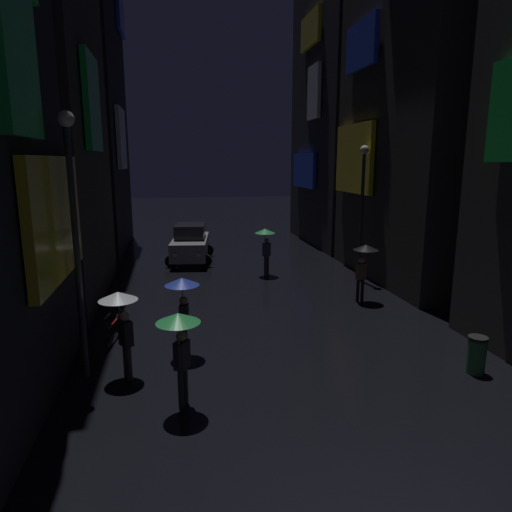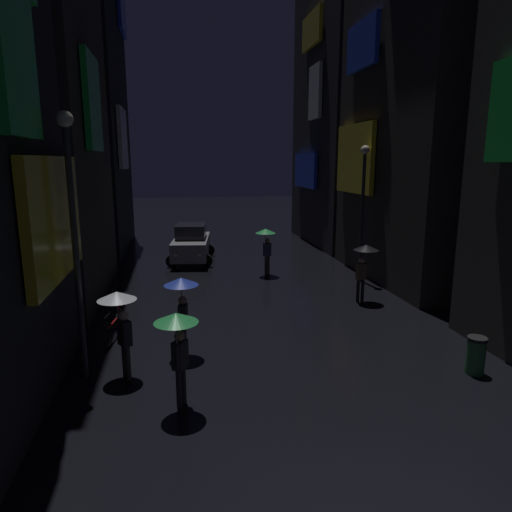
{
  "view_description": "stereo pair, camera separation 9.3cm",
  "coord_description": "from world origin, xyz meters",
  "px_view_note": "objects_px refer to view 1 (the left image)",
  "views": [
    {
      "loc": [
        -2.85,
        -4.88,
        5.09
      ],
      "look_at": [
        0.0,
        10.5,
        1.8
      ],
      "focal_mm": 32.0,
      "sensor_mm": 36.0,
      "label": 1
    },
    {
      "loc": [
        -2.76,
        -4.89,
        5.09
      ],
      "look_at": [
        0.0,
        10.5,
        1.8
      ],
      "focal_mm": 32.0,
      "sensor_mm": 36.0,
      "label": 2
    }
  ],
  "objects_px": {
    "pedestrian_midstreet_left_green": "(179,333)",
    "streetlamp_right_far": "(362,198)",
    "pedestrian_far_right_blue": "(183,295)",
    "pedestrian_midstreet_centre_black": "(364,257)",
    "pedestrian_foreground_left_clear": "(121,311)",
    "car_distant": "(190,244)",
    "streetlamp_left_near": "(74,220)",
    "bicycle_parked_at_storefront": "(115,327)",
    "trash_bin": "(476,355)",
    "pedestrian_near_crossing_green": "(265,239)"
  },
  "relations": [
    {
      "from": "pedestrian_near_crossing_green",
      "to": "pedestrian_midstreet_left_green",
      "type": "xyz_separation_m",
      "value": [
        -4.02,
        -10.86,
        0.0
      ]
    },
    {
      "from": "pedestrian_midstreet_centre_black",
      "to": "streetlamp_left_near",
      "type": "bearing_deg",
      "value": -153.54
    },
    {
      "from": "streetlamp_right_far",
      "to": "car_distant",
      "type": "bearing_deg",
      "value": 143.82
    },
    {
      "from": "pedestrian_far_right_blue",
      "to": "streetlamp_left_near",
      "type": "bearing_deg",
      "value": -160.76
    },
    {
      "from": "pedestrian_near_crossing_green",
      "to": "trash_bin",
      "type": "relative_size",
      "value": 2.28
    },
    {
      "from": "car_distant",
      "to": "streetlamp_right_far",
      "type": "relative_size",
      "value": 0.76
    },
    {
      "from": "pedestrian_foreground_left_clear",
      "to": "pedestrian_far_right_blue",
      "type": "bearing_deg",
      "value": 34.98
    },
    {
      "from": "pedestrian_midstreet_centre_black",
      "to": "streetlamp_right_far",
      "type": "distance_m",
      "value": 3.59
    },
    {
      "from": "streetlamp_left_near",
      "to": "pedestrian_far_right_blue",
      "type": "bearing_deg",
      "value": 19.24
    },
    {
      "from": "pedestrian_midstreet_centre_black",
      "to": "bicycle_parked_at_storefront",
      "type": "distance_m",
      "value": 8.89
    },
    {
      "from": "pedestrian_far_right_blue",
      "to": "car_distant",
      "type": "distance_m",
      "value": 11.64
    },
    {
      "from": "car_distant",
      "to": "streetlamp_right_far",
      "type": "height_order",
      "value": "streetlamp_right_far"
    },
    {
      "from": "bicycle_parked_at_storefront",
      "to": "streetlamp_right_far",
      "type": "distance_m",
      "value": 11.28
    },
    {
      "from": "pedestrian_far_right_blue",
      "to": "pedestrian_foreground_left_clear",
      "type": "height_order",
      "value": "same"
    },
    {
      "from": "pedestrian_midstreet_left_green",
      "to": "pedestrian_far_right_blue",
      "type": "distance_m",
      "value": 2.68
    },
    {
      "from": "pedestrian_midstreet_left_green",
      "to": "pedestrian_far_right_blue",
      "type": "bearing_deg",
      "value": 87.05
    },
    {
      "from": "pedestrian_near_crossing_green",
      "to": "pedestrian_far_right_blue",
      "type": "relative_size",
      "value": 1.0
    },
    {
      "from": "pedestrian_far_right_blue",
      "to": "car_distant",
      "type": "height_order",
      "value": "pedestrian_far_right_blue"
    },
    {
      "from": "pedestrian_midstreet_centre_black",
      "to": "bicycle_parked_at_storefront",
      "type": "relative_size",
      "value": 1.18
    },
    {
      "from": "pedestrian_foreground_left_clear",
      "to": "bicycle_parked_at_storefront",
      "type": "relative_size",
      "value": 1.18
    },
    {
      "from": "bicycle_parked_at_storefront",
      "to": "streetlamp_left_near",
      "type": "distance_m",
      "value": 4.12
    },
    {
      "from": "streetlamp_left_near",
      "to": "trash_bin",
      "type": "relative_size",
      "value": 6.6
    },
    {
      "from": "pedestrian_far_right_blue",
      "to": "trash_bin",
      "type": "height_order",
      "value": "pedestrian_far_right_blue"
    },
    {
      "from": "pedestrian_midstreet_left_green",
      "to": "streetlamp_left_near",
      "type": "height_order",
      "value": "streetlamp_left_near"
    },
    {
      "from": "car_distant",
      "to": "pedestrian_near_crossing_green",
      "type": "bearing_deg",
      "value": -46.86
    },
    {
      "from": "pedestrian_foreground_left_clear",
      "to": "car_distant",
      "type": "xyz_separation_m",
      "value": [
        2.13,
        12.61,
        -0.74
      ]
    },
    {
      "from": "pedestrian_midstreet_left_green",
      "to": "streetlamp_right_far",
      "type": "height_order",
      "value": "streetlamp_right_far"
    },
    {
      "from": "car_distant",
      "to": "pedestrian_midstreet_centre_black",
      "type": "bearing_deg",
      "value": -53.44
    },
    {
      "from": "pedestrian_midstreet_centre_black",
      "to": "pedestrian_near_crossing_green",
      "type": "bearing_deg",
      "value": 120.75
    },
    {
      "from": "pedestrian_midstreet_centre_black",
      "to": "streetlamp_left_near",
      "type": "distance_m",
      "value": 10.2
    },
    {
      "from": "pedestrian_far_right_blue",
      "to": "bicycle_parked_at_storefront",
      "type": "xyz_separation_m",
      "value": [
        -1.95,
        1.48,
        -1.28
      ]
    },
    {
      "from": "pedestrian_midstreet_left_green",
      "to": "car_distant",
      "type": "relative_size",
      "value": 0.49
    },
    {
      "from": "car_distant",
      "to": "streetlamp_left_near",
      "type": "height_order",
      "value": "streetlamp_left_near"
    },
    {
      "from": "bicycle_parked_at_storefront",
      "to": "trash_bin",
      "type": "bearing_deg",
      "value": -23.09
    },
    {
      "from": "pedestrian_far_right_blue",
      "to": "trash_bin",
      "type": "relative_size",
      "value": 2.28
    },
    {
      "from": "pedestrian_foreground_left_clear",
      "to": "trash_bin",
      "type": "relative_size",
      "value": 2.28
    },
    {
      "from": "pedestrian_foreground_left_clear",
      "to": "trash_bin",
      "type": "xyz_separation_m",
      "value": [
        8.4,
        -1.3,
        -1.2
      ]
    },
    {
      "from": "pedestrian_far_right_blue",
      "to": "streetlamp_left_near",
      "type": "relative_size",
      "value": 0.35
    },
    {
      "from": "pedestrian_near_crossing_green",
      "to": "bicycle_parked_at_storefront",
      "type": "bearing_deg",
      "value": -131.01
    },
    {
      "from": "pedestrian_midstreet_centre_black",
      "to": "car_distant",
      "type": "relative_size",
      "value": 0.49
    },
    {
      "from": "pedestrian_midstreet_left_green",
      "to": "pedestrian_far_right_blue",
      "type": "height_order",
      "value": "same"
    },
    {
      "from": "streetlamp_left_near",
      "to": "trash_bin",
      "type": "bearing_deg",
      "value": -9.13
    },
    {
      "from": "bicycle_parked_at_storefront",
      "to": "trash_bin",
      "type": "height_order",
      "value": "bicycle_parked_at_storefront"
    },
    {
      "from": "pedestrian_midstreet_centre_black",
      "to": "streetlamp_right_far",
      "type": "xyz_separation_m",
      "value": [
        1.07,
        2.87,
        1.88
      ]
    },
    {
      "from": "pedestrian_near_crossing_green",
      "to": "pedestrian_far_right_blue",
      "type": "height_order",
      "value": "same"
    },
    {
      "from": "pedestrian_near_crossing_green",
      "to": "streetlamp_left_near",
      "type": "relative_size",
      "value": 0.35
    },
    {
      "from": "pedestrian_midstreet_centre_black",
      "to": "pedestrian_midstreet_left_green",
      "type": "bearing_deg",
      "value": -136.84
    },
    {
      "from": "pedestrian_midstreet_centre_black",
      "to": "pedestrian_foreground_left_clear",
      "type": "relative_size",
      "value": 1.0
    },
    {
      "from": "car_distant",
      "to": "trash_bin",
      "type": "height_order",
      "value": "car_distant"
    },
    {
      "from": "bicycle_parked_at_storefront",
      "to": "trash_bin",
      "type": "distance_m",
      "value": 9.67
    }
  ]
}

